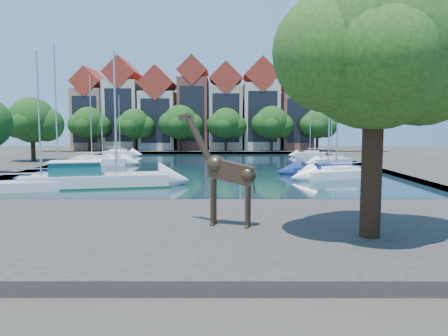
{
  "coord_description": "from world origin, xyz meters",
  "views": [
    {
      "loc": [
        1.72,
        -26.0,
        4.9
      ],
      "look_at": [
        1.7,
        -2.0,
        2.56
      ],
      "focal_mm": 35.0,
      "sensor_mm": 36.0,
      "label": 1
    }
  ],
  "objects_px": {
    "giraffe_statue": "(226,171)",
    "sailboat_left_a": "(42,183)",
    "plane_tree": "(379,53)",
    "sailboat_right_a": "(336,172)",
    "motorsailer": "(96,177)"
  },
  "relations": [
    {
      "from": "giraffe_statue",
      "to": "sailboat_left_a",
      "type": "xyz_separation_m",
      "value": [
        -13.78,
        13.51,
        -2.3
      ]
    },
    {
      "from": "giraffe_statue",
      "to": "sailboat_left_a",
      "type": "relative_size",
      "value": 0.48
    },
    {
      "from": "plane_tree",
      "to": "sailboat_right_a",
      "type": "bearing_deg",
      "value": 79.14
    },
    {
      "from": "sailboat_left_a",
      "to": "sailboat_right_a",
      "type": "relative_size",
      "value": 0.84
    },
    {
      "from": "motorsailer",
      "to": "giraffe_statue",
      "type": "bearing_deg",
      "value": -55.96
    },
    {
      "from": "sailboat_left_a",
      "to": "sailboat_right_a",
      "type": "bearing_deg",
      "value": 17.16
    },
    {
      "from": "giraffe_statue",
      "to": "sailboat_right_a",
      "type": "xyz_separation_m",
      "value": [
        10.22,
        20.92,
        -2.26
      ]
    },
    {
      "from": "plane_tree",
      "to": "giraffe_statue",
      "type": "xyz_separation_m",
      "value": [
        -5.84,
        1.94,
        -4.74
      ]
    },
    {
      "from": "motorsailer",
      "to": "sailboat_right_a",
      "type": "bearing_deg",
      "value": 16.25
    },
    {
      "from": "giraffe_statue",
      "to": "sailboat_right_a",
      "type": "relative_size",
      "value": 0.4
    },
    {
      "from": "sailboat_left_a",
      "to": "sailboat_right_a",
      "type": "distance_m",
      "value": 25.12
    },
    {
      "from": "giraffe_statue",
      "to": "sailboat_right_a",
      "type": "height_order",
      "value": "sailboat_right_a"
    },
    {
      "from": "plane_tree",
      "to": "giraffe_statue",
      "type": "distance_m",
      "value": 7.77
    },
    {
      "from": "motorsailer",
      "to": "sailboat_left_a",
      "type": "height_order",
      "value": "motorsailer"
    },
    {
      "from": "plane_tree",
      "to": "sailboat_right_a",
      "type": "relative_size",
      "value": 0.87
    }
  ]
}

